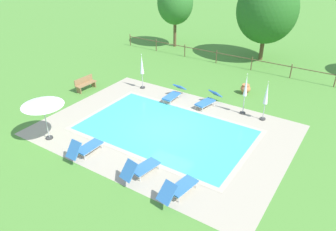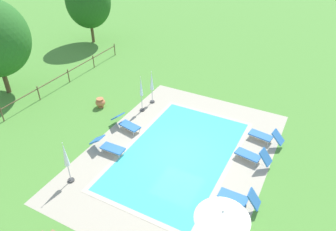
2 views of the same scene
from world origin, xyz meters
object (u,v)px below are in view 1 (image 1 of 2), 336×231
object	(u,v)px
sun_lounger_south_near_corner	(208,100)
terracotta_urn_near_fence	(245,89)
sun_lounger_north_end	(179,188)
patio_umbrella_closed_row_centre	(266,96)
patio_umbrella_open_foreground	(42,102)
patio_umbrella_closed_row_mid_west	(142,67)
sun_lounger_north_near_steps	(141,168)
sun_lounger_north_far	(174,94)
sun_lounger_north_mid	(85,148)
tree_west_mid	(267,10)
wooden_bench_lawn_side	(85,83)
tree_far_west	(175,3)
patio_umbrella_closed_row_west	(246,89)

from	to	relation	value
sun_lounger_south_near_corner	terracotta_urn_near_fence	world-z (taller)	sun_lounger_south_near_corner
sun_lounger_north_end	patio_umbrella_closed_row_centre	xyz separation A→B (m)	(0.78, 7.77, 1.07)
patio_umbrella_open_foreground	patio_umbrella_closed_row_mid_west	size ratio (longest dim) A/B	0.98
sun_lounger_north_near_steps	sun_lounger_north_far	distance (m)	7.65
sun_lounger_north_mid	patio_umbrella_closed_row_mid_west	distance (m)	8.04
sun_lounger_south_near_corner	patio_umbrella_closed_row_centre	size ratio (longest dim) A/B	0.89
patio_umbrella_open_foreground	patio_umbrella_closed_row_centre	size ratio (longest dim) A/B	1.00
sun_lounger_north_near_steps	tree_west_mid	size ratio (longest dim) A/B	0.30
sun_lounger_north_near_steps	sun_lounger_north_far	size ratio (longest dim) A/B	0.96
patio_umbrella_closed_row_centre	wooden_bench_lawn_side	xyz separation A→B (m)	(-11.22, -2.47, -0.99)
sun_lounger_north_far	tree_far_west	bearing A→B (deg)	121.62
patio_umbrella_closed_row_centre	terracotta_urn_near_fence	xyz separation A→B (m)	(-2.10, 2.73, -1.11)
sun_lounger_north_far	patio_umbrella_closed_row_west	size ratio (longest dim) A/B	0.82
sun_lounger_north_near_steps	terracotta_urn_near_fence	xyz separation A→B (m)	(0.67, 10.32, -0.05)
patio_umbrella_open_foreground	terracotta_urn_near_fence	bearing A→B (deg)	58.92
patio_umbrella_closed_row_west	wooden_bench_lawn_side	size ratio (longest dim) A/B	1.62
tree_west_mid	tree_far_west	bearing A→B (deg)	-174.56
patio_umbrella_closed_row_centre	wooden_bench_lawn_side	distance (m)	11.53
wooden_bench_lawn_side	sun_lounger_north_far	bearing A→B (deg)	19.42
sun_lounger_north_mid	tree_far_west	distance (m)	18.09
sun_lounger_north_far	tree_west_mid	bearing A→B (deg)	78.80
sun_lounger_north_far	wooden_bench_lawn_side	size ratio (longest dim) A/B	1.33
sun_lounger_north_far	sun_lounger_north_end	world-z (taller)	sun_lounger_north_end
wooden_bench_lawn_side	tree_far_west	distance (m)	12.02
sun_lounger_south_near_corner	wooden_bench_lawn_side	size ratio (longest dim) A/B	1.36
patio_umbrella_open_foreground	patio_umbrella_closed_row_west	distance (m)	10.67
sun_lounger_north_near_steps	sun_lounger_north_mid	bearing A→B (deg)	-176.25
wooden_bench_lawn_side	terracotta_urn_near_fence	distance (m)	10.50
sun_lounger_north_mid	patio_umbrella_closed_row_west	world-z (taller)	patio_umbrella_closed_row_west
sun_lounger_north_end	sun_lounger_south_near_corner	world-z (taller)	sun_lounger_north_end
patio_umbrella_closed_row_centre	tree_far_west	size ratio (longest dim) A/B	0.40
sun_lounger_north_near_steps	wooden_bench_lawn_side	distance (m)	9.89
tree_west_mid	sun_lounger_north_far	bearing A→B (deg)	-101.20
terracotta_urn_near_fence	sun_lounger_north_mid	bearing A→B (deg)	-109.60
sun_lounger_north_end	terracotta_urn_near_fence	size ratio (longest dim) A/B	3.14
patio_umbrella_closed_row_centre	tree_far_west	distance (m)	14.78
sun_lounger_north_mid	sun_lounger_north_far	size ratio (longest dim) A/B	0.91
sun_lounger_north_end	patio_umbrella_closed_row_mid_west	size ratio (longest dim) A/B	0.84
wooden_bench_lawn_side	tree_west_mid	world-z (taller)	tree_west_mid
sun_lounger_north_end	terracotta_urn_near_fence	world-z (taller)	sun_lounger_north_end
sun_lounger_south_near_corner	tree_west_mid	size ratio (longest dim) A/B	0.32
sun_lounger_north_end	sun_lounger_south_near_corner	xyz separation A→B (m)	(-2.56, 7.64, -0.01)
sun_lounger_north_near_steps	sun_lounger_north_mid	xyz separation A→B (m)	(-3.08, -0.20, 0.00)
sun_lounger_north_mid	patio_umbrella_closed_row_centre	size ratio (longest dim) A/B	0.80
sun_lounger_north_mid	terracotta_urn_near_fence	distance (m)	11.17
sun_lounger_north_near_steps	sun_lounger_south_near_corner	distance (m)	7.48
terracotta_urn_near_fence	tree_far_west	bearing A→B (deg)	145.82
patio_umbrella_closed_row_west	tree_far_west	size ratio (longest dim) A/B	0.43
sun_lounger_north_near_steps	sun_lounger_north_end	size ratio (longest dim) A/B	0.97
tree_west_mid	sun_lounger_north_mid	bearing A→B (deg)	-97.52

